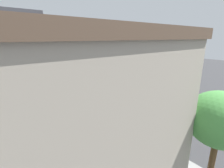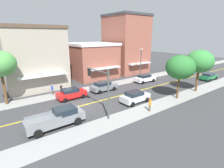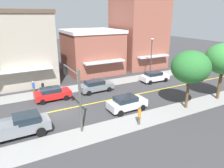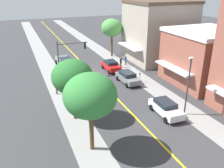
{
  "view_description": "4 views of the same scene",
  "coord_description": "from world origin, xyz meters",
  "px_view_note": "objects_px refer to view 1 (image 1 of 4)",
  "views": [
    {
      "loc": [
        -17.1,
        -10.35,
        10.08
      ],
      "look_at": [
        0.17,
        10.91,
        2.41
      ],
      "focal_mm": 26.78,
      "sensor_mm": 36.0,
      "label": 1
    },
    {
      "loc": [
        19.35,
        -9.1,
        8.98
      ],
      "look_at": [
        -0.21,
        5.53,
        2.05
      ],
      "focal_mm": 27.67,
      "sensor_mm": 36.0,
      "label": 2
    },
    {
      "loc": [
        20.64,
        -4.14,
        9.81
      ],
      "look_at": [
        -0.77,
        7.21,
        1.68
      ],
      "focal_mm": 33.23,
      "sensor_mm": 36.0,
      "label": 3
    },
    {
      "loc": [
        10.58,
        34.52,
        12.87
      ],
      "look_at": [
        0.74,
        10.55,
        2.12
      ],
      "focal_mm": 38.41,
      "sensor_mm": 36.0,
      "label": 4
    }
  ],
  "objects_px": {
    "grey_sedan_left_curb": "(113,107)",
    "traffic_light_mast": "(178,85)",
    "street_lamp": "(68,74)",
    "pedestrian_blue_shirt": "(137,139)",
    "small_dog": "(144,137)",
    "parking_meter": "(101,108)",
    "white_sedan_left_curb": "(80,90)",
    "street_tree_left_far": "(220,120)",
    "red_sedan_left_curb": "(147,122)",
    "street_tree_left_near": "(110,61)",
    "green_sedan_right_curb": "(81,74)",
    "pedestrian_orange_shirt": "(157,91)",
    "fire_hydrant": "(136,130)",
    "silver_sedan_right_curb": "(142,95)",
    "pedestrian_black_shirt": "(139,129)",
    "street_tree_right_corner": "(128,66)",
    "grey_pickup_truck": "(214,118)"
  },
  "relations": [
    {
      "from": "grey_sedan_left_curb",
      "to": "traffic_light_mast",
      "type": "bearing_deg",
      "value": -127.54
    },
    {
      "from": "white_sedan_left_curb",
      "to": "street_tree_left_near",
      "type": "bearing_deg",
      "value": -72.79
    },
    {
      "from": "parking_meter",
      "to": "silver_sedan_right_curb",
      "type": "height_order",
      "value": "silver_sedan_right_curb"
    },
    {
      "from": "pedestrian_orange_shirt",
      "to": "street_tree_left_far",
      "type": "bearing_deg",
      "value": 3.77
    },
    {
      "from": "street_lamp",
      "to": "fire_hydrant",
      "type": "bearing_deg",
      "value": -89.03
    },
    {
      "from": "parking_meter",
      "to": "street_tree_left_near",
      "type": "bearing_deg",
      "value": 47.21
    },
    {
      "from": "red_sedan_left_curb",
      "to": "green_sedan_right_curb",
      "type": "distance_m",
      "value": 28.3
    },
    {
      "from": "traffic_light_mast",
      "to": "small_dog",
      "type": "distance_m",
      "value": 9.89
    },
    {
      "from": "grey_pickup_truck",
      "to": "street_tree_left_near",
      "type": "bearing_deg",
      "value": -6.82
    },
    {
      "from": "red_sedan_left_curb",
      "to": "green_sedan_right_curb",
      "type": "height_order",
      "value": "red_sedan_left_curb"
    },
    {
      "from": "street_lamp",
      "to": "pedestrian_blue_shirt",
      "type": "distance_m",
      "value": 18.16
    },
    {
      "from": "red_sedan_left_curb",
      "to": "green_sedan_right_curb",
      "type": "relative_size",
      "value": 0.95
    },
    {
      "from": "parking_meter",
      "to": "traffic_light_mast",
      "type": "bearing_deg",
      "value": -31.97
    },
    {
      "from": "small_dog",
      "to": "parking_meter",
      "type": "bearing_deg",
      "value": 90.28
    },
    {
      "from": "silver_sedan_right_curb",
      "to": "street_tree_right_corner",
      "type": "bearing_deg",
      "value": -23.86
    },
    {
      "from": "street_tree_left_near",
      "to": "green_sedan_right_curb",
      "type": "distance_m",
      "value": 10.59
    },
    {
      "from": "red_sedan_left_curb",
      "to": "grey_sedan_left_curb",
      "type": "relative_size",
      "value": 0.93
    },
    {
      "from": "street_tree_left_far",
      "to": "pedestrian_black_shirt",
      "type": "xyz_separation_m",
      "value": [
        1.3,
        7.17,
        -4.46
      ]
    },
    {
      "from": "traffic_light_mast",
      "to": "small_dog",
      "type": "height_order",
      "value": "traffic_light_mast"
    },
    {
      "from": "parking_meter",
      "to": "pedestrian_black_shirt",
      "type": "xyz_separation_m",
      "value": [
        -0.13,
        -6.89,
        0.07
      ]
    },
    {
      "from": "traffic_light_mast",
      "to": "parking_meter",
      "type": "bearing_deg",
      "value": -31.97
    },
    {
      "from": "grey_pickup_truck",
      "to": "traffic_light_mast",
      "type": "bearing_deg",
      "value": -4.71
    },
    {
      "from": "fire_hydrant",
      "to": "grey_sedan_left_curb",
      "type": "height_order",
      "value": "grey_sedan_left_curb"
    },
    {
      "from": "street_tree_right_corner",
      "to": "pedestrian_black_shirt",
      "type": "height_order",
      "value": "street_tree_right_corner"
    },
    {
      "from": "street_tree_right_corner",
      "to": "red_sedan_left_curb",
      "type": "bearing_deg",
      "value": -126.02
    },
    {
      "from": "white_sedan_left_curb",
      "to": "grey_sedan_left_curb",
      "type": "xyz_separation_m",
      "value": [
        -0.22,
        -9.69,
        0.01
      ]
    },
    {
      "from": "red_sedan_left_curb",
      "to": "small_dog",
      "type": "distance_m",
      "value": 2.55
    },
    {
      "from": "parking_meter",
      "to": "small_dog",
      "type": "xyz_separation_m",
      "value": [
        -0.2,
        -7.55,
        -0.49
      ]
    },
    {
      "from": "parking_meter",
      "to": "white_sedan_left_curb",
      "type": "xyz_separation_m",
      "value": [
        1.94,
        9.3,
        -0.1
      ]
    },
    {
      "from": "street_tree_left_far",
      "to": "grey_sedan_left_curb",
      "type": "xyz_separation_m",
      "value": [
        3.16,
        13.67,
        -4.62
      ]
    },
    {
      "from": "pedestrian_orange_shirt",
      "to": "grey_pickup_truck",
      "type": "bearing_deg",
      "value": 30.41
    },
    {
      "from": "grey_sedan_left_curb",
      "to": "pedestrian_black_shirt",
      "type": "relative_size",
      "value": 2.5
    },
    {
      "from": "fire_hydrant",
      "to": "grey_pickup_truck",
      "type": "distance_m",
      "value": 9.5
    },
    {
      "from": "fire_hydrant",
      "to": "pedestrian_orange_shirt",
      "type": "distance_m",
      "value": 12.81
    },
    {
      "from": "pedestrian_orange_shirt",
      "to": "small_dog",
      "type": "distance_m",
      "value": 13.93
    },
    {
      "from": "parking_meter",
      "to": "grey_sedan_left_curb",
      "type": "xyz_separation_m",
      "value": [
        1.72,
        -0.39,
        -0.09
      ]
    },
    {
      "from": "street_tree_left_far",
      "to": "traffic_light_mast",
      "type": "relative_size",
      "value": 1.27
    },
    {
      "from": "silver_sedan_right_curb",
      "to": "grey_pickup_truck",
      "type": "bearing_deg",
      "value": 178.81
    },
    {
      "from": "red_sedan_left_curb",
      "to": "white_sedan_left_curb",
      "type": "bearing_deg",
      "value": -0.38
    },
    {
      "from": "street_tree_left_far",
      "to": "street_lamp",
      "type": "xyz_separation_m",
      "value": [
        1.42,
        24.07,
        -1.49
      ]
    },
    {
      "from": "fire_hydrant",
      "to": "silver_sedan_right_curb",
      "type": "bearing_deg",
      "value": 37.27
    },
    {
      "from": "traffic_light_mast",
      "to": "silver_sedan_right_curb",
      "type": "bearing_deg",
      "value": -86.24
    },
    {
      "from": "grey_sedan_left_curb",
      "to": "green_sedan_right_curb",
      "type": "bearing_deg",
      "value": -19.51
    },
    {
      "from": "street_tree_right_corner",
      "to": "small_dog",
      "type": "distance_m",
      "value": 18.41
    },
    {
      "from": "street_tree_left_near",
      "to": "pedestrian_blue_shirt",
      "type": "height_order",
      "value": "street_tree_left_near"
    },
    {
      "from": "street_tree_right_corner",
      "to": "white_sedan_left_curb",
      "type": "height_order",
      "value": "street_tree_right_corner"
    },
    {
      "from": "white_sedan_left_curb",
      "to": "street_lamp",
      "type": "bearing_deg",
      "value": 71.68
    },
    {
      "from": "green_sedan_right_curb",
      "to": "pedestrian_blue_shirt",
      "type": "height_order",
      "value": "pedestrian_blue_shirt"
    },
    {
      "from": "parking_meter",
      "to": "pedestrian_blue_shirt",
      "type": "distance_m",
      "value": 7.99
    },
    {
      "from": "grey_pickup_truck",
      "to": "red_sedan_left_curb",
      "type": "bearing_deg",
      "value": 55.31
    }
  ]
}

